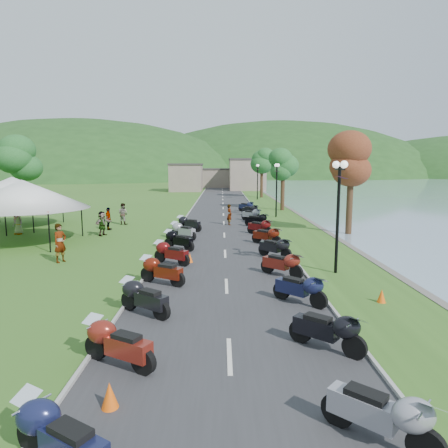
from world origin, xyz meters
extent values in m
cube|color=#343437|center=(0.00, 40.00, 0.01)|extent=(7.00, 120.00, 0.02)
cube|color=gray|center=(-2.00, 85.00, 2.50)|extent=(18.00, 16.00, 5.00)
imported|color=slate|center=(-8.35, 20.16, 0.00)|extent=(0.80, 0.88, 1.98)
imported|color=slate|center=(-8.40, 33.35, 0.00)|extent=(0.98, 0.77, 1.78)
cone|color=#F2590C|center=(-2.45, 7.79, 0.28)|extent=(0.36, 0.36, 0.56)
camera|label=1|loc=(-0.20, 0.37, 4.84)|focal=32.00mm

